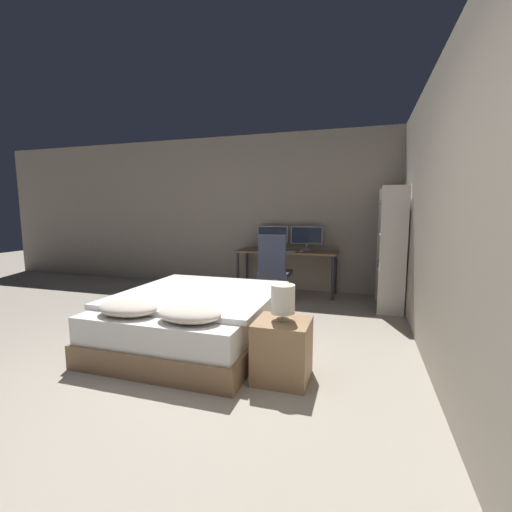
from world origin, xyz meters
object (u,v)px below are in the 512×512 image
object	(u,v)px
monitor_left	(273,236)
monitor_right	(307,236)
computer_mouse	(301,251)
office_chair	(274,277)
bookshelf	(392,244)
keyboard	(284,251)
bed	(196,318)
bedside_lamp	(283,299)
nightstand	(282,350)
desk	(287,256)

from	to	relation	value
monitor_left	monitor_right	xyz separation A→B (m)	(0.59, 0.00, 0.00)
monitor_right	computer_mouse	distance (m)	0.43
office_chair	bookshelf	xyz separation A→B (m)	(1.60, 0.26, 0.51)
keyboard	office_chair	bearing A→B (deg)	-91.68
bed	keyboard	xyz separation A→B (m)	(0.46, 2.21, 0.47)
bed	bedside_lamp	bearing A→B (deg)	-26.42
bedside_lamp	office_chair	world-z (taller)	office_chair
keyboard	office_chair	distance (m)	0.66
nightstand	desk	size ratio (longest dim) A/B	0.30
monitor_left	monitor_right	size ratio (longest dim) A/B	1.00
bed	keyboard	bearing A→B (deg)	78.36
nightstand	desk	xyz separation A→B (m)	(-0.60, 2.92, 0.39)
monitor_right	office_chair	xyz separation A→B (m)	(-0.31, -0.95, -0.54)
bed	monitor_right	distance (m)	2.78
desk	computer_mouse	distance (m)	0.35
nightstand	bookshelf	xyz separation A→B (m)	(0.98, 2.42, 0.68)
bed	monitor_right	size ratio (longest dim) A/B	3.56
monitor_right	computer_mouse	size ratio (longest dim) A/B	7.63
bedside_lamp	office_chair	bearing A→B (deg)	105.97
bed	nightstand	size ratio (longest dim) A/B	3.83
keyboard	bookshelf	distance (m)	1.62
keyboard	office_chair	size ratio (longest dim) A/B	0.35
bed	nightstand	world-z (taller)	bed
monitor_left	office_chair	distance (m)	1.13
bedside_lamp	desk	world-z (taller)	bedside_lamp
monitor_right	office_chair	world-z (taller)	monitor_right
bedside_lamp	monitor_right	world-z (taller)	monitor_right
monitor_left	office_chair	world-z (taller)	monitor_left
monitor_left	office_chair	xyz separation A→B (m)	(0.28, -0.95, -0.54)
monitor_right	bed	bearing A→B (deg)	-106.19
nightstand	office_chair	world-z (taller)	office_chair
bed	bookshelf	xyz separation A→B (m)	(2.03, 1.89, 0.66)
bookshelf	desk	bearing A→B (deg)	162.40
nightstand	monitor_left	world-z (taller)	monitor_left
desk	bed	bearing A→B (deg)	-100.76
monitor_right	keyboard	world-z (taller)	monitor_right
office_chair	nightstand	bearing A→B (deg)	-74.03
bed	keyboard	distance (m)	2.30
bedside_lamp	keyboard	world-z (taller)	bedside_lamp
office_chair	monitor_left	bearing A→B (deg)	106.31
bed	monitor_right	world-z (taller)	monitor_right
desk	monitor_right	bearing A→B (deg)	32.58
nightstand	office_chair	bearing A→B (deg)	105.97
monitor_right	office_chair	size ratio (longest dim) A/B	0.51
bed	bedside_lamp	distance (m)	1.25
desk	office_chair	distance (m)	0.79
nightstand	office_chair	distance (m)	2.25
bed	bedside_lamp	world-z (taller)	bedside_lamp
monitor_left	desk	bearing A→B (deg)	-32.58
desk	monitor_left	xyz separation A→B (m)	(-0.29, 0.19, 0.32)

